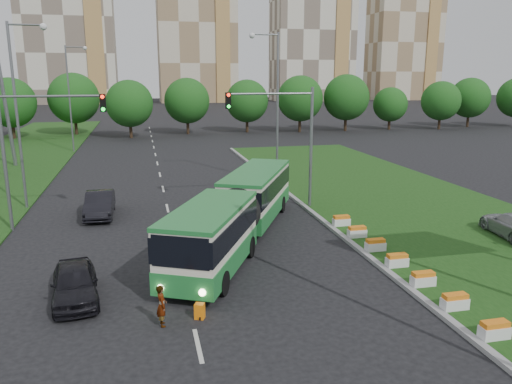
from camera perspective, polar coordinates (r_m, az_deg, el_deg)
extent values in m
plane|color=black|center=(23.16, -0.88, -8.96)|extent=(360.00, 360.00, 0.00)
cube|color=#183F12|center=(34.93, 17.52, -1.78)|extent=(14.00, 60.00, 0.15)
cube|color=gray|center=(32.02, 6.71, -2.56)|extent=(0.30, 60.00, 0.18)
cylinder|color=slate|center=(33.17, 6.31, 4.92)|extent=(0.20, 0.20, 8.00)
cylinder|color=slate|center=(32.04, 1.73, 11.17)|extent=(5.50, 0.14, 0.14)
cube|color=black|center=(31.47, -3.20, 10.39)|extent=(0.32, 0.32, 1.00)
cylinder|color=slate|center=(31.26, -26.80, 3.07)|extent=(0.20, 0.20, 8.00)
cylinder|color=slate|center=(30.37, -22.40, 10.09)|extent=(5.50, 0.14, 0.14)
cube|color=black|center=(30.08, -17.09, 9.71)|extent=(0.32, 0.32, 1.00)
cube|color=beige|center=(173.06, -20.84, 18.11)|extent=(28.00, 15.00, 52.00)
cube|color=beige|center=(172.84, -6.85, 18.51)|extent=(25.00, 15.00, 50.00)
cube|color=beige|center=(181.63, 6.45, 17.78)|extent=(27.00, 15.00, 47.00)
cube|color=beige|center=(195.67, 16.53, 15.98)|extent=(24.00, 14.00, 40.00)
cube|color=silver|center=(22.11, -0.47, -5.20)|extent=(2.51, 6.92, 2.71)
cube|color=silver|center=(30.51, -4.10, -0.06)|extent=(2.51, 8.42, 2.71)
cylinder|color=black|center=(25.93, -2.42, -2.54)|extent=(2.51, 1.25, 2.51)
cube|color=#217635|center=(22.41, -0.46, -7.39)|extent=(2.59, 6.97, 0.95)
cube|color=#217635|center=(30.73, -4.07, -1.69)|extent=(2.59, 8.47, 0.95)
cube|color=black|center=(21.97, -0.47, -4.08)|extent=(2.59, 6.97, 1.05)
cube|color=black|center=(30.41, -4.11, 0.77)|extent=(2.59, 8.47, 1.05)
imported|color=black|center=(21.29, -20.02, -9.72)|extent=(2.24, 4.46, 1.46)
imported|color=black|center=(33.06, -17.43, -1.34)|extent=(1.70, 4.74, 1.56)
imported|color=gray|center=(18.45, -10.73, -12.63)|extent=(0.43, 0.60, 1.54)
cube|color=orange|center=(18.93, -6.46, -13.37)|extent=(0.34, 0.29, 0.59)
cylinder|color=black|center=(18.90, -6.39, -14.18)|extent=(0.04, 0.14, 0.14)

